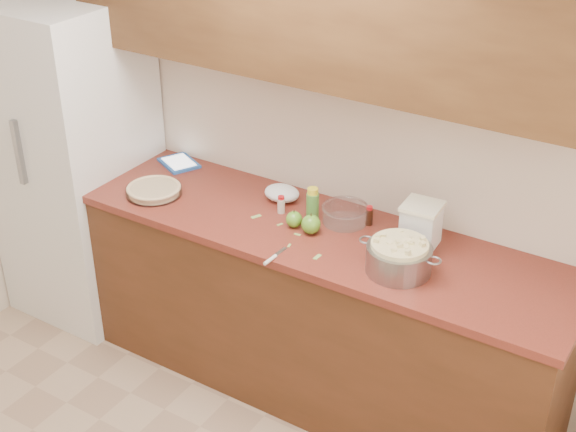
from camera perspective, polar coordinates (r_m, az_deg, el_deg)
The scene contains 20 objects.
room_shell at distance 2.61m, azimuth -16.04°, elevation -7.16°, with size 3.60×3.60×3.60m.
counter_run at distance 4.02m, azimuth 0.97°, elevation -6.34°, with size 2.64×0.68×0.92m.
fridge at distance 4.58m, azimuth -14.83°, elevation 3.75°, with size 0.70×0.70×1.80m, color white.
pie at distance 4.09m, azimuth -9.52°, elevation 1.83°, with size 0.28×0.28×0.05m.
colander at distance 3.43m, azimuth 7.88°, elevation -2.94°, with size 0.38×0.28×0.14m.
flour_canister at distance 3.62m, azimuth 9.43°, elevation -0.60°, with size 0.18×0.18×0.21m.
tablet at distance 4.39m, azimuth -7.76°, elevation 3.76°, with size 0.27×0.24×0.02m.
paring_knife at distance 3.51m, azimuth -1.17°, elevation -3.04°, with size 0.03×0.17×0.02m.
lemon_bottle at distance 3.79m, azimuth 1.76°, elevation 0.83°, with size 0.06×0.06×0.16m.
cinnamon_shaker at distance 3.86m, azimuth -0.49°, elevation 0.81°, with size 0.04×0.04×0.09m.
vanilla_bottle at distance 3.77m, azimuth 5.80°, elevation 0.01°, with size 0.03×0.03×0.10m.
mixing_bowl at distance 3.79m, azimuth 4.08°, elevation 0.18°, with size 0.22×0.22×0.08m.
paper_towel at distance 3.97m, azimuth -0.44°, elevation 1.64°, with size 0.18×0.15×0.08m, color white.
apple_left at distance 3.74m, azimuth 0.43°, elevation -0.24°, with size 0.08×0.08×0.09m.
apple_center at distance 3.69m, azimuth 1.64°, elevation -0.60°, with size 0.09×0.09×0.10m.
peel_a at distance 3.69m, azimuth 0.67°, elevation -1.32°, with size 0.03×0.01×0.00m, color #98BC5B.
peel_b at distance 3.61m, azimuth 0.09°, elevation -2.11°, with size 0.03×0.01×0.00m, color #98BC5B.
peel_c at distance 3.84m, azimuth -2.28°, elevation -0.04°, with size 0.05×0.02×0.00m, color #98BC5B.
peel_d at distance 3.53m, azimuth 2.10°, elevation -2.93°, with size 0.05×0.02×0.00m, color #98BC5B.
peel_e at distance 3.77m, azimuth -0.58°, elevation -0.61°, with size 0.03×0.01×0.00m, color #98BC5B.
Camera 1 is at (1.68, -1.32, 2.81)m, focal length 50.00 mm.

